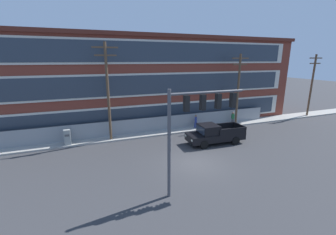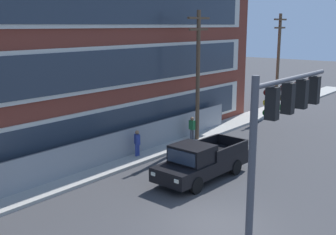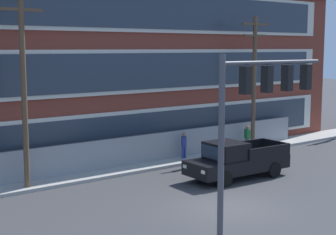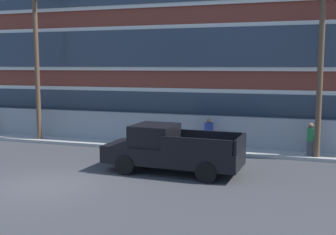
% 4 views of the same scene
% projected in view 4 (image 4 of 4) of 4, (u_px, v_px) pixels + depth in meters
% --- Properties ---
extents(ground_plane, '(160.00, 160.00, 0.00)m').
position_uv_depth(ground_plane, '(45.00, 186.00, 15.22)').
color(ground_plane, '#38383A').
extents(sidewalk_building_side, '(80.00, 2.14, 0.16)m').
position_uv_depth(sidewalk_building_side, '(133.00, 144.00, 22.96)').
color(sidewalk_building_side, '#9E9B93').
rests_on(sidewalk_building_side, ground).
extents(brick_mill_building, '(38.84, 9.91, 10.62)m').
position_uv_depth(brick_mill_building, '(163.00, 50.00, 27.78)').
color(brick_mill_building, brown).
rests_on(brick_mill_building, ground).
extents(chain_link_fence, '(30.53, 0.06, 1.78)m').
position_uv_depth(chain_link_fence, '(117.00, 127.00, 23.51)').
color(chain_link_fence, gray).
rests_on(chain_link_fence, ground).
extents(pickup_truck_black, '(5.71, 2.31, 1.94)m').
position_uv_depth(pickup_truck_black, '(170.00, 150.00, 17.06)').
color(pickup_truck_black, black).
rests_on(pickup_truck_black, ground).
extents(utility_pole_near_corner, '(2.35, 0.26, 9.49)m').
position_uv_depth(utility_pole_near_corner, '(36.00, 50.00, 23.50)').
color(utility_pole_near_corner, brown).
rests_on(utility_pole_near_corner, ground).
extents(utility_pole_midblock, '(2.26, 0.26, 8.56)m').
position_uv_depth(utility_pole_midblock, '(321.00, 57.00, 18.84)').
color(utility_pole_midblock, brown).
rests_on(utility_pole_midblock, ground).
extents(pedestrian_near_cabinet, '(0.40, 0.47, 1.69)m').
position_uv_depth(pedestrian_near_cabinet, '(209.00, 132.00, 21.45)').
color(pedestrian_near_cabinet, navy).
rests_on(pedestrian_near_cabinet, ground).
extents(pedestrian_by_fence, '(0.33, 0.44, 1.69)m').
position_uv_depth(pedestrian_by_fence, '(310.00, 138.00, 19.59)').
color(pedestrian_by_fence, '#4C4C51').
rests_on(pedestrian_by_fence, ground).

